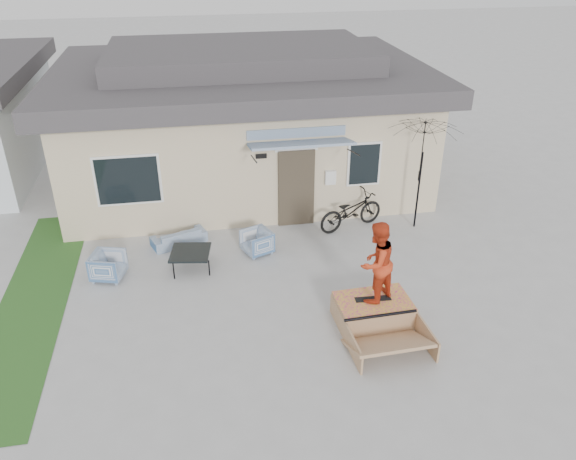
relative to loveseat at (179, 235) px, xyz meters
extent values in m
plane|color=#A4A4A4|center=(2.11, -3.93, -0.27)|extent=(90.00, 90.00, 0.00)
cube|color=#24501E|center=(-3.09, -1.93, -0.26)|extent=(1.40, 8.00, 0.01)
cube|color=#CAB690|center=(2.11, 4.07, 1.23)|extent=(10.00, 7.00, 3.00)
cube|color=#38373E|center=(2.11, 4.07, 2.98)|extent=(10.80, 7.80, 0.50)
cube|color=#38373E|center=(2.11, 4.07, 3.53)|extent=(7.50, 4.50, 0.60)
cube|color=#413729|center=(3.11, 0.53, 0.78)|extent=(0.95, 0.08, 2.10)
cube|color=white|center=(-1.09, 0.54, 1.33)|extent=(1.60, 0.06, 1.30)
cube|color=white|center=(4.91, 0.54, 1.33)|extent=(0.90, 0.06, 1.20)
cube|color=#335C92|center=(3.11, 0.02, 2.18)|extent=(2.50, 1.09, 0.29)
imported|color=#335C92|center=(0.00, 0.00, 0.00)|extent=(1.41, 0.85, 0.53)
imported|color=#335C92|center=(-1.58, -1.30, 0.09)|extent=(0.80, 0.83, 0.70)
imported|color=#335C92|center=(1.88, -0.78, 0.07)|extent=(0.80, 0.83, 0.66)
cube|color=black|center=(0.27, -1.21, -0.05)|extent=(1.02, 1.02, 0.44)
imported|color=black|center=(4.48, 0.07, 0.34)|extent=(2.00, 1.23, 1.21)
cylinder|color=black|center=(6.19, -0.16, 0.78)|extent=(0.05, 0.05, 2.10)
imported|color=black|center=(6.19, -0.16, 1.48)|extent=(1.82, 1.68, 0.90)
cube|color=black|center=(3.83, -3.84, 0.25)|extent=(0.74, 0.22, 0.05)
imported|color=red|center=(3.83, -3.84, 1.12)|extent=(1.05, 0.99, 1.70)
camera|label=1|loc=(0.51, -12.66, 6.84)|focal=35.21mm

